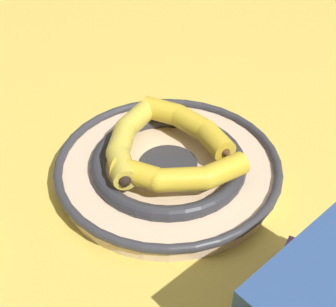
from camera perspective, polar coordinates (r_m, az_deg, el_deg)
ground_plane at (r=0.66m, az=0.44°, el=-3.01°), size 2.80×2.80×0.00m
decorative_bowl at (r=0.65m, az=-0.00°, el=-1.56°), size 0.31×0.31×0.04m
banana_a at (r=0.67m, az=2.76°, el=3.45°), size 0.18×0.05×0.03m
banana_b at (r=0.64m, az=-5.03°, el=1.71°), size 0.12×0.16×0.03m
banana_c at (r=0.59m, az=1.32°, el=-2.65°), size 0.14×0.15×0.03m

